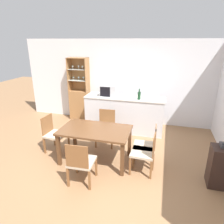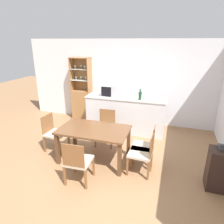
# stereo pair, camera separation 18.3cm
# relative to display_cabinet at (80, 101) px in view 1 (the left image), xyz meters

# --- Properties ---
(ground_plane) EXTENTS (18.00, 18.00, 0.00)m
(ground_plane) POSITION_rel_display_cabinet_xyz_m (1.54, -2.43, -0.63)
(ground_plane) COLOR #936B47
(wall_back) EXTENTS (6.80, 0.06, 2.55)m
(wall_back) POSITION_rel_display_cabinet_xyz_m (1.54, 0.20, 0.65)
(wall_back) COLOR silver
(wall_back) RESTS_ON ground_plane
(kitchen_counter) EXTENTS (2.22, 0.64, 1.01)m
(kitchen_counter) POSITION_rel_display_cabinet_xyz_m (1.61, -0.54, -0.12)
(kitchen_counter) COLOR silver
(kitchen_counter) RESTS_ON ground_plane
(display_cabinet) EXTENTS (0.63, 0.36, 2.00)m
(display_cabinet) POSITION_rel_display_cabinet_xyz_m (0.00, 0.00, 0.00)
(display_cabinet) COLOR #A37042
(display_cabinet) RESTS_ON ground_plane
(dining_table) EXTENTS (1.47, 0.88, 0.74)m
(dining_table) POSITION_rel_display_cabinet_xyz_m (1.34, -2.24, 0.02)
(dining_table) COLOR brown
(dining_table) RESTS_ON ground_plane
(dining_chair_head_far) EXTENTS (0.47, 0.47, 0.87)m
(dining_chair_head_far) POSITION_rel_display_cabinet_xyz_m (1.33, -1.46, -0.19)
(dining_chair_head_far) COLOR #C1B299
(dining_chair_head_far) RESTS_ON ground_plane
(dining_chair_head_near) EXTENTS (0.46, 0.46, 0.87)m
(dining_chair_head_near) POSITION_rel_display_cabinet_xyz_m (1.34, -3.02, -0.19)
(dining_chair_head_near) COLOR #C1B299
(dining_chair_head_near) RESTS_ON ground_plane
(dining_chair_side_right_far) EXTENTS (0.46, 0.46, 0.87)m
(dining_chair_side_right_far) POSITION_rel_display_cabinet_xyz_m (2.41, -2.11, -0.19)
(dining_chair_side_right_far) COLOR #C1B299
(dining_chair_side_right_far) RESTS_ON ground_plane
(dining_chair_side_left_far) EXTENTS (0.47, 0.47, 0.87)m
(dining_chair_side_left_far) POSITION_rel_display_cabinet_xyz_m (0.26, -2.11, -0.19)
(dining_chair_side_left_far) COLOR #C1B299
(dining_chair_side_left_far) RESTS_ON ground_plane
(dining_chair_side_right_near) EXTENTS (0.46, 0.46, 0.87)m
(dining_chair_side_right_near) POSITION_rel_display_cabinet_xyz_m (2.41, -2.37, -0.19)
(dining_chair_side_right_near) COLOR #C1B299
(dining_chair_side_right_near) RESTS_ON ground_plane
(microwave) EXTENTS (0.45, 0.40, 0.31)m
(microwave) POSITION_rel_display_cabinet_xyz_m (1.16, -0.52, 0.54)
(microwave) COLOR #B7BABF
(microwave) RESTS_ON kitchen_counter
(wine_bottle) EXTENTS (0.08, 0.08, 0.29)m
(wine_bottle) POSITION_rel_display_cabinet_xyz_m (2.03, -0.69, 0.50)
(wine_bottle) COLOR #193D23
(wine_bottle) RESTS_ON kitchen_counter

